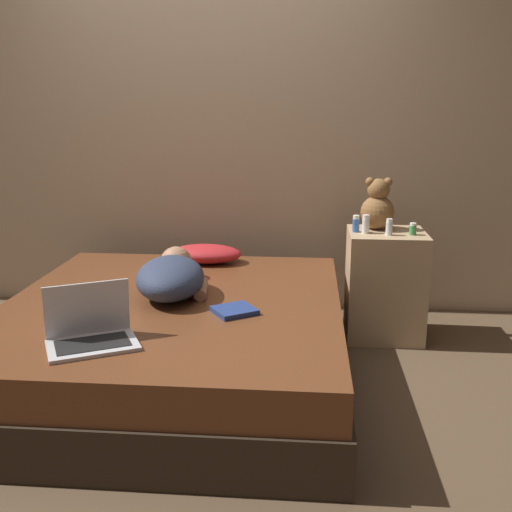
# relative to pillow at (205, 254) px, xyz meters

# --- Properties ---
(ground_plane) EXTENTS (12.00, 12.00, 0.00)m
(ground_plane) POSITION_rel_pillow_xyz_m (-0.04, -0.75, -0.47)
(ground_plane) COLOR brown
(wall_back) EXTENTS (8.00, 0.06, 2.60)m
(wall_back) POSITION_rel_pillow_xyz_m (-0.04, 0.47, 0.83)
(wall_back) COLOR tan
(wall_back) RESTS_ON ground_plane
(bed) EXTENTS (1.70, 1.89, 0.42)m
(bed) POSITION_rel_pillow_xyz_m (-0.04, -0.75, -0.27)
(bed) COLOR #2D2319
(bed) RESTS_ON ground_plane
(nightstand) EXTENTS (0.45, 0.42, 0.65)m
(nightstand) POSITION_rel_pillow_xyz_m (1.10, -0.06, -0.15)
(nightstand) COLOR tan
(nightstand) RESTS_ON ground_plane
(pillow) EXTENTS (0.45, 0.27, 0.11)m
(pillow) POSITION_rel_pillow_xyz_m (0.00, 0.00, 0.00)
(pillow) COLOR red
(pillow) RESTS_ON bed
(person_lying) EXTENTS (0.41, 0.71, 0.20)m
(person_lying) POSITION_rel_pillow_xyz_m (-0.07, -0.64, 0.04)
(person_lying) COLOR #2D3851
(person_lying) RESTS_ON bed
(laptop) EXTENTS (0.42, 0.37, 0.25)m
(laptop) POSITION_rel_pillow_xyz_m (-0.25, -1.32, -0.00)
(laptop) COLOR silver
(laptop) RESTS_ON bed
(teddy_bear) EXTENTS (0.20, 0.20, 0.31)m
(teddy_bear) POSITION_rel_pillow_xyz_m (1.04, 0.02, 0.31)
(teddy_bear) COLOR brown
(teddy_bear) RESTS_ON nightstand
(bottle_blue) EXTENTS (0.04, 0.04, 0.10)m
(bottle_blue) POSITION_rel_pillow_xyz_m (0.91, -0.08, 0.22)
(bottle_blue) COLOR #3866B2
(bottle_blue) RESTS_ON nightstand
(bottle_clear) EXTENTS (0.04, 0.04, 0.10)m
(bottle_clear) POSITION_rel_pillow_xyz_m (1.09, -0.15, 0.22)
(bottle_clear) COLOR silver
(bottle_clear) RESTS_ON nightstand
(bottle_green) EXTENTS (0.04, 0.04, 0.07)m
(bottle_green) POSITION_rel_pillow_xyz_m (1.23, -0.13, 0.21)
(bottle_green) COLOR #3D8E4C
(bottle_green) RESTS_ON nightstand
(bottle_white) EXTENTS (0.04, 0.04, 0.11)m
(bottle_white) POSITION_rel_pillow_xyz_m (0.96, -0.11, 0.22)
(bottle_white) COLOR white
(bottle_white) RESTS_ON nightstand
(book) EXTENTS (0.25, 0.24, 0.02)m
(book) POSITION_rel_pillow_xyz_m (0.29, -0.90, -0.04)
(book) COLOR navy
(book) RESTS_ON bed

